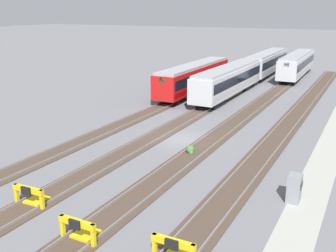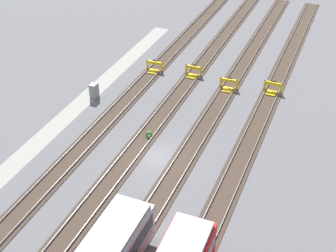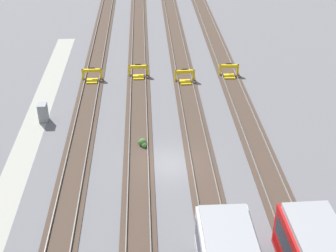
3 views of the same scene
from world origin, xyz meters
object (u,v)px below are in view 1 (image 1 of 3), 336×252
(subway_car_front_row_leftmost, at_px, (297,64))
(bumper_stop_near_inner_track, at_px, (81,230))
(subway_car_front_row_left_inner, at_px, (267,62))
(bumper_stop_middle_track, at_px, (32,196))
(subway_car_front_row_right_inner, at_px, (195,77))
(bumper_stop_nearest_track, at_px, (176,249))
(electrical_cabinet, at_px, (294,188))
(weed_clump, at_px, (190,150))
(subway_car_front_row_centre, at_px, (229,80))

(subway_car_front_row_leftmost, height_order, bumper_stop_near_inner_track, subway_car_front_row_leftmost)
(subway_car_front_row_left_inner, xyz_separation_m, bumper_stop_middle_track, (-50.43, -0.03, -1.53))
(subway_car_front_row_right_inner, bearing_deg, bumper_stop_nearest_track, -157.09)
(subway_car_front_row_right_inner, relative_size, electrical_cabinet, 11.28)
(subway_car_front_row_leftmost, xyz_separation_m, weed_clump, (-39.10, 0.39, -1.80))
(subway_car_front_row_centre, distance_m, bumper_stop_nearest_track, 33.84)
(bumper_stop_nearest_track, xyz_separation_m, electrical_cabinet, (7.85, -3.40, 0.29))
(bumper_stop_near_inner_track, distance_m, electrical_cabinet, 11.67)
(subway_car_front_row_centre, distance_m, electrical_cabinet, 27.73)
(bumper_stop_near_inner_track, relative_size, electrical_cabinet, 1.25)
(subway_car_front_row_leftmost, distance_m, bumper_stop_middle_track, 50.74)
(bumper_stop_near_inner_track, relative_size, bumper_stop_middle_track, 1.00)
(subway_car_front_row_centre, xyz_separation_m, bumper_stop_middle_track, (-31.76, 0.05, -1.53))
(subway_car_front_row_left_inner, height_order, subway_car_front_row_right_inner, same)
(bumper_stop_nearest_track, height_order, electrical_cabinet, electrical_cabinet)
(bumper_stop_nearest_track, bearing_deg, subway_car_front_row_left_inner, 10.22)
(subway_car_front_row_leftmost, relative_size, subway_car_front_row_left_inner, 1.00)
(subway_car_front_row_leftmost, relative_size, subway_car_front_row_centre, 1.00)
(bumper_stop_nearest_track, height_order, bumper_stop_near_inner_track, same)
(bumper_stop_middle_track, distance_m, electrical_cabinet, 14.45)
(bumper_stop_nearest_track, bearing_deg, bumper_stop_middle_track, 85.13)
(subway_car_front_row_left_inner, xyz_separation_m, bumper_stop_near_inner_track, (-51.86, -4.64, -1.53))
(subway_car_front_row_right_inner, relative_size, bumper_stop_middle_track, 8.98)
(subway_car_front_row_leftmost, relative_size, bumper_stop_middle_track, 8.98)
(subway_car_front_row_right_inner, distance_m, electrical_cabinet, 30.09)
(subway_car_front_row_leftmost, relative_size, subway_car_front_row_right_inner, 1.00)
(subway_car_front_row_right_inner, relative_size, bumper_stop_nearest_track, 9.01)
(weed_clump, bearing_deg, subway_car_front_row_leftmost, -0.57)
(subway_car_front_row_right_inner, height_order, bumper_stop_middle_track, subway_car_front_row_right_inner)
(bumper_stop_nearest_track, distance_m, electrical_cabinet, 8.56)
(subway_car_front_row_leftmost, xyz_separation_m, bumper_stop_middle_track, (-50.50, 4.67, -1.53))
(subway_car_front_row_centre, bearing_deg, weed_clump, -168.26)
(bumper_stop_near_inner_track, xyz_separation_m, bumper_stop_middle_track, (1.44, 4.61, 0.00))
(bumper_stop_near_inner_track, xyz_separation_m, weed_clump, (12.84, 0.34, -0.27))
(subway_car_front_row_centre, relative_size, bumper_stop_nearest_track, 8.98)
(bumper_stop_near_inner_track, relative_size, weed_clump, 2.17)
(bumper_stop_middle_track, bearing_deg, electrical_cabinet, -60.72)
(subway_car_front_row_left_inner, xyz_separation_m, bumper_stop_nearest_track, (-51.21, -9.23, -1.53))
(subway_car_front_row_right_inner, bearing_deg, subway_car_front_row_leftmost, -26.17)
(subway_car_front_row_centre, relative_size, bumper_stop_near_inner_track, 9.00)
(subway_car_front_row_left_inner, bearing_deg, bumper_stop_nearest_track, -169.78)
(subway_car_front_row_left_inner, distance_m, bumper_stop_near_inner_track, 52.09)
(subway_car_front_row_centre, bearing_deg, electrical_cabinet, -153.04)
(subway_car_front_row_leftmost, bearing_deg, bumper_stop_near_inner_track, 179.94)
(subway_car_front_row_left_inner, distance_m, subway_car_front_row_right_inner, 19.21)
(subway_car_front_row_centre, height_order, subway_car_front_row_right_inner, same)
(bumper_stop_near_inner_track, distance_m, weed_clump, 12.85)
(subway_car_front_row_centre, xyz_separation_m, bumper_stop_nearest_track, (-32.54, -9.16, -1.53))
(electrical_cabinet, bearing_deg, subway_car_front_row_right_inner, 34.79)
(subway_car_front_row_right_inner, distance_m, bumper_stop_nearest_track, 35.36)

